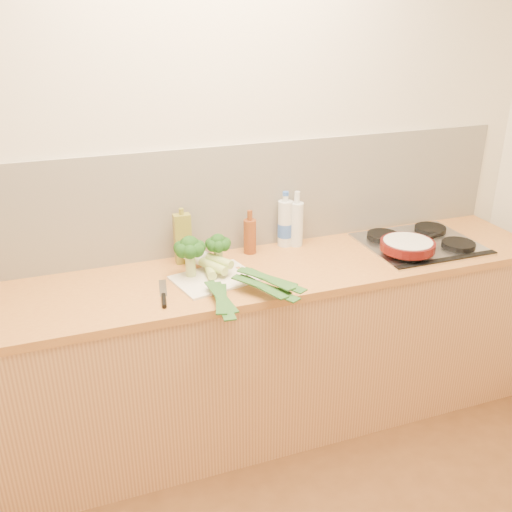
# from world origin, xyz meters

# --- Properties ---
(room_shell) EXTENTS (3.50, 3.50, 3.50)m
(room_shell) POSITION_xyz_m (0.00, 1.49, 1.17)
(room_shell) COLOR beige
(room_shell) RESTS_ON ground
(counter) EXTENTS (3.20, 0.62, 0.90)m
(counter) POSITION_xyz_m (0.00, 1.20, 0.45)
(counter) COLOR tan
(counter) RESTS_ON ground
(gas_hob) EXTENTS (0.58, 0.50, 0.04)m
(gas_hob) POSITION_xyz_m (1.02, 1.20, 0.91)
(gas_hob) COLOR silver
(gas_hob) RESTS_ON counter
(chopping_board) EXTENTS (0.41, 0.34, 0.01)m
(chopping_board) POSITION_xyz_m (-0.11, 1.17, 0.91)
(chopping_board) COLOR white
(chopping_board) RESTS_ON counter
(broccoli_left) EXTENTS (0.14, 0.15, 0.20)m
(broccoli_left) POSITION_xyz_m (-0.21, 1.23, 1.04)
(broccoli_left) COLOR #A5B86B
(broccoli_left) RESTS_ON chopping_board
(broccoli_right) EXTENTS (0.12, 0.12, 0.17)m
(broccoli_right) POSITION_xyz_m (-0.06, 1.26, 1.03)
(broccoli_right) COLOR #A5B86B
(broccoli_right) RESTS_ON chopping_board
(leek_front) EXTENTS (0.13, 0.66, 0.04)m
(leek_front) POSITION_xyz_m (-0.13, 1.13, 0.93)
(leek_front) COLOR white
(leek_front) RESTS_ON chopping_board
(leek_mid) EXTENTS (0.36, 0.64, 0.04)m
(leek_mid) POSITION_xyz_m (-0.07, 1.14, 0.95)
(leek_mid) COLOR white
(leek_mid) RESTS_ON chopping_board
(leek_back) EXTENTS (0.37, 0.61, 0.04)m
(leek_back) POSITION_xyz_m (-0.03, 1.15, 0.97)
(leek_back) COLOR white
(leek_back) RESTS_ON chopping_board
(chefs_knife) EXTENTS (0.07, 0.27, 0.02)m
(chefs_knife) POSITION_xyz_m (-0.37, 1.06, 0.91)
(chefs_knife) COLOR silver
(chefs_knife) RESTS_ON counter
(skillet) EXTENTS (0.39, 0.27, 0.05)m
(skillet) POSITION_xyz_m (0.87, 1.09, 0.96)
(skillet) COLOR #480D0C
(skillet) RESTS_ON gas_hob
(oil_tin) EXTENTS (0.08, 0.05, 0.28)m
(oil_tin) POSITION_xyz_m (-0.20, 1.41, 1.03)
(oil_tin) COLOR olive
(oil_tin) RESTS_ON counter
(glass_bottle) EXTENTS (0.07, 0.07, 0.29)m
(glass_bottle) POSITION_xyz_m (0.41, 1.42, 1.02)
(glass_bottle) COLOR silver
(glass_bottle) RESTS_ON counter
(amber_bottle) EXTENTS (0.06, 0.06, 0.23)m
(amber_bottle) POSITION_xyz_m (0.15, 1.41, 0.99)
(amber_bottle) COLOR brown
(amber_bottle) RESTS_ON counter
(water_bottle) EXTENTS (0.08, 0.08, 0.27)m
(water_bottle) POSITION_xyz_m (0.35, 1.44, 1.01)
(water_bottle) COLOR silver
(water_bottle) RESTS_ON counter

